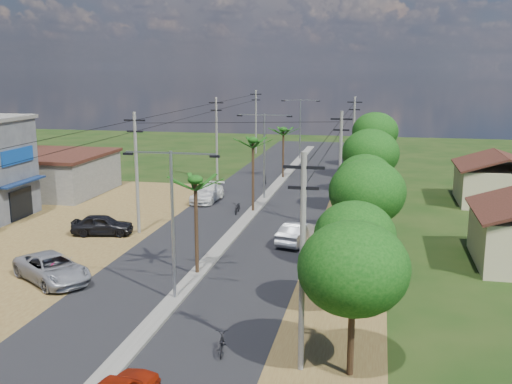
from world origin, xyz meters
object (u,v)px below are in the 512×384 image
car_silver_mid (298,233)px  car_white_far (207,194)px  roadside_sign (57,271)px  car_parked_dark (103,225)px  moto_rider_east (221,345)px  car_parked_silver (52,269)px

car_silver_mid → car_white_far: bearing=-34.8°
car_silver_mid → roadside_sign: bearing=52.6°
car_parked_dark → moto_rider_east: 21.05m
car_silver_mid → roadside_sign: 16.26m
moto_rider_east → roadside_sign: bearing=-42.6°
car_white_far → moto_rider_east: (8.97, -28.60, -0.32)m
car_white_far → roadside_sign: car_white_far is taller
roadside_sign → car_silver_mid: bearing=33.3°
car_parked_silver → roadside_sign: (0.08, 0.34, -0.23)m
car_parked_silver → roadside_sign: size_ratio=4.21×
car_silver_mid → moto_rider_east: 17.07m
car_parked_silver → moto_rider_east: bearing=-85.5°
car_parked_silver → moto_rider_east: 13.54m
car_white_far → car_silver_mid: bearing=-46.3°
car_parked_silver → car_silver_mid: bearing=-17.1°
car_silver_mid → car_parked_silver: size_ratio=0.83×
car_white_far → moto_rider_east: 29.98m
car_white_far → car_parked_silver: bearing=-94.5°
car_parked_dark → roadside_sign: size_ratio=3.33×
car_parked_dark → moto_rider_east: car_parked_dark is taller
moto_rider_east → roadside_sign: roadside_sign is taller
car_parked_silver → moto_rider_east: size_ratio=3.46×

